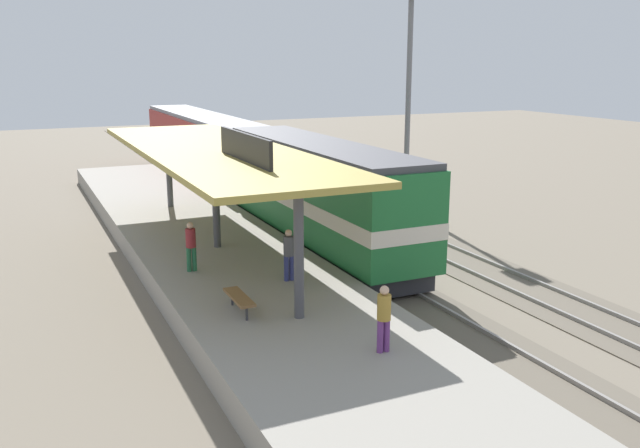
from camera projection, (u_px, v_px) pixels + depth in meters
name	position (u px, v px, depth m)	size (l,w,h in m)	color
ground_plane	(368.00, 249.00, 28.79)	(120.00, 120.00, 0.00)	#706656
track_near	(326.00, 254.00, 27.97)	(3.20, 110.00, 0.16)	#5F5649
track_far	(420.00, 242.00, 29.84)	(3.20, 110.00, 0.16)	#5F5649
platform	(218.00, 258.00, 26.00)	(6.00, 44.00, 0.90)	gray
station_canopy	(215.00, 153.00, 24.94)	(5.20, 18.00, 4.70)	#47474C
platform_bench	(239.00, 298.00, 19.08)	(0.44, 1.70, 0.50)	#333338
locomotive	(318.00, 194.00, 28.10)	(2.93, 14.43, 4.44)	#28282D
passenger_carriage_single	(203.00, 147.00, 43.99)	(2.90, 20.00, 4.24)	#28282D
light_mast	(410.00, 49.00, 34.81)	(1.10, 1.10, 11.70)	slate
person_waiting	(289.00, 252.00, 21.73)	(0.34, 0.34, 1.71)	navy
person_walking	(191.00, 244.00, 22.70)	(0.34, 0.34, 1.71)	#23603D
person_boarding	(384.00, 315.00, 16.40)	(0.34, 0.34, 1.71)	#663375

